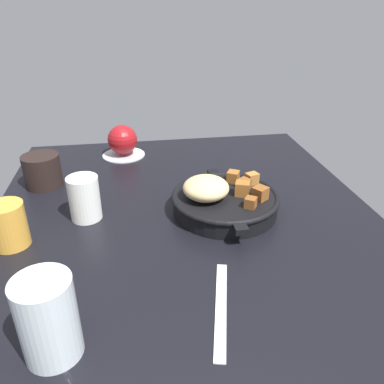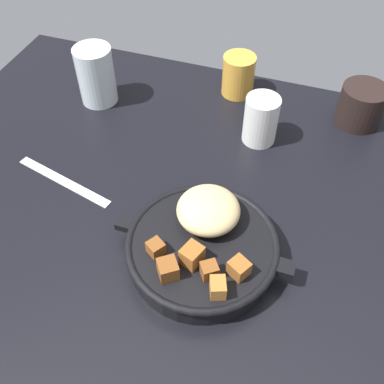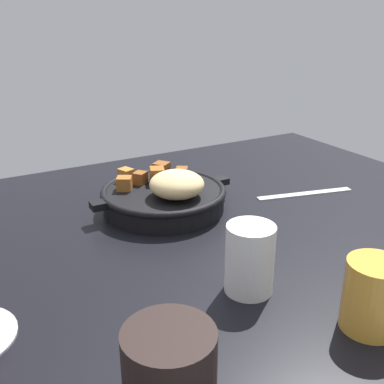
# 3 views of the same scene
# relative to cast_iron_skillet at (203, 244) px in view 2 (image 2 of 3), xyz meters

# --- Properties ---
(ground_plane) EXTENTS (1.02, 0.79, 0.02)m
(ground_plane) POSITION_rel_cast_iron_skillet_xyz_m (-0.06, 0.08, -0.04)
(ground_plane) COLOR black
(cast_iron_skillet) EXTENTS (0.26, 0.22, 0.08)m
(cast_iron_skillet) POSITION_rel_cast_iron_skillet_xyz_m (0.00, 0.00, 0.00)
(cast_iron_skillet) COLOR black
(cast_iron_skillet) RESTS_ON ground_plane
(butter_knife) EXTENTS (0.19, 0.06, 0.00)m
(butter_knife) POSITION_rel_cast_iron_skillet_xyz_m (-0.27, 0.06, -0.03)
(butter_knife) COLOR silver
(butter_knife) RESTS_ON ground_plane
(white_creamer_pitcher) EXTENTS (0.06, 0.06, 0.09)m
(white_creamer_pitcher) POSITION_rel_cast_iron_skillet_xyz_m (0.02, 0.28, 0.02)
(white_creamer_pitcher) COLOR white
(white_creamer_pitcher) RESTS_ON ground_plane
(juice_glass_amber) EXTENTS (0.07, 0.07, 0.08)m
(juice_glass_amber) POSITION_rel_cast_iron_skillet_xyz_m (-0.06, 0.40, 0.01)
(juice_glass_amber) COLOR gold
(juice_glass_amber) RESTS_ON ground_plane
(coffee_mug_dark) EXTENTS (0.09, 0.09, 0.08)m
(coffee_mug_dark) POSITION_rel_cast_iron_skillet_xyz_m (0.19, 0.39, 0.01)
(coffee_mug_dark) COLOR black
(coffee_mug_dark) RESTS_ON ground_plane
(water_glass_tall) EXTENTS (0.07, 0.07, 0.11)m
(water_glass_tall) POSITION_rel_cast_iron_skillet_xyz_m (-0.31, 0.29, 0.03)
(water_glass_tall) COLOR silver
(water_glass_tall) RESTS_ON ground_plane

